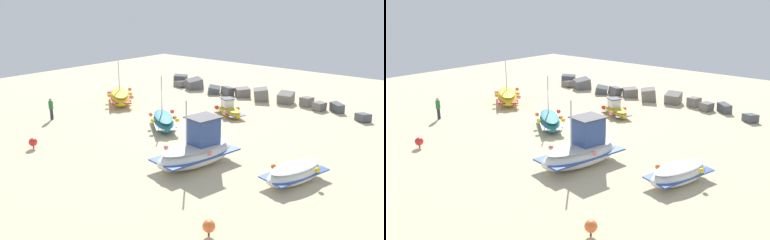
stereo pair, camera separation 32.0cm
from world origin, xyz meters
The scene contains 10 objects.
ground_plane centered at (0.00, 0.00, 0.00)m, with size 52.77×52.77×0.00m, color beige.
fishing_boat_0 centered at (5.64, -4.42, 0.83)m, with size 2.94×5.20×3.75m.
fishing_boat_1 centered at (-0.21, -0.94, 0.52)m, with size 4.10×3.67×3.58m.
fishing_boat_2 centered at (1.37, 4.60, 0.41)m, with size 3.49×2.72×1.30m.
fishing_boat_3 centered at (10.71, -3.06, 0.49)m, with size 2.28×3.92×0.93m.
fishing_boat_4 centered at (-7.76, 1.65, 0.57)m, with size 4.78×4.25×3.50m.
person_walking centered at (-7.98, -4.73, 0.93)m, with size 0.32×0.32×1.62m.
breakwater_rocks centered at (-1.17, 10.32, 0.43)m, with size 20.42×2.83×1.34m.
mooring_buoy_0 centered at (10.40, -9.49, 0.41)m, with size 0.51×0.51×0.67m.
mooring_buoy_1 centered at (-3.42, -8.82, 0.41)m, with size 0.50×0.50×0.66m.
Camera 2 is at (19.11, -20.35, 8.84)m, focal length 38.86 mm.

